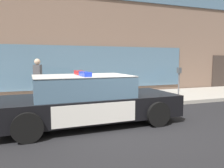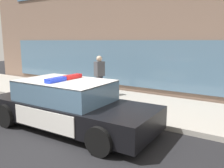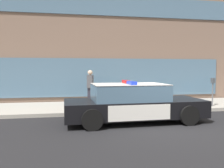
% 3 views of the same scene
% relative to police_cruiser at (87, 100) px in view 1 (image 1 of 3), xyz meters
% --- Properties ---
extents(ground, '(48.00, 48.00, 0.00)m').
position_rel_police_cruiser_xyz_m(ground, '(1.25, -0.77, -0.68)').
color(ground, black).
extents(sidewalk, '(48.00, 3.38, 0.15)m').
position_rel_police_cruiser_xyz_m(sidewalk, '(1.25, 2.99, -0.61)').
color(sidewalk, '#A39E93').
rests_on(sidewalk, ground).
extents(storefront_building, '(25.16, 11.62, 7.50)m').
position_rel_police_cruiser_xyz_m(storefront_building, '(1.97, 10.50, 3.07)').
color(storefront_building, '#7A6051').
rests_on(storefront_building, ground).
extents(police_cruiser, '(5.06, 2.21, 1.49)m').
position_rel_police_cruiser_xyz_m(police_cruiser, '(0.00, 0.00, 0.00)').
color(police_cruiser, black).
rests_on(police_cruiser, ground).
extents(fire_hydrant, '(0.34, 0.39, 0.73)m').
position_rel_police_cruiser_xyz_m(fire_hydrant, '(-0.20, 1.78, -0.18)').
color(fire_hydrant, gold).
rests_on(fire_hydrant, sidewalk).
extents(pedestrian_on_sidewalk, '(0.36, 0.46, 1.71)m').
position_rel_police_cruiser_xyz_m(pedestrian_on_sidewalk, '(-1.27, 3.18, 0.33)').
color(pedestrian_on_sidewalk, '#23232D').
rests_on(pedestrian_on_sidewalk, sidewalk).
extents(parking_meter, '(0.12, 0.18, 1.34)m').
position_rel_police_cruiser_xyz_m(parking_meter, '(4.43, 1.84, 0.40)').
color(parking_meter, slate).
rests_on(parking_meter, sidewalk).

